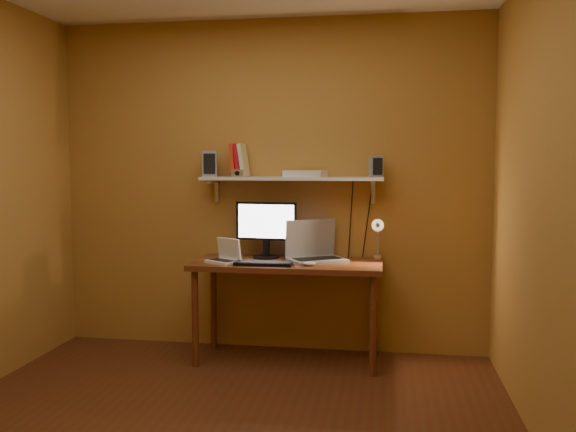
% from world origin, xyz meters
% --- Properties ---
extents(room, '(3.44, 3.24, 2.64)m').
position_xyz_m(room, '(0.00, 0.00, 1.30)').
color(room, '#502A14').
rests_on(room, ground).
extents(desk, '(1.40, 0.60, 0.75)m').
position_xyz_m(desk, '(0.19, 1.28, 0.66)').
color(desk, brown).
rests_on(desk, ground).
extents(wall_shelf, '(1.40, 0.25, 0.21)m').
position_xyz_m(wall_shelf, '(0.19, 1.47, 1.36)').
color(wall_shelf, white).
rests_on(wall_shelf, room).
extents(monitor, '(0.48, 0.22, 0.43)m').
position_xyz_m(monitor, '(-0.00, 1.44, 0.99)').
color(monitor, black).
rests_on(monitor, desk).
extents(laptop, '(0.49, 0.45, 0.30)m').
position_xyz_m(laptop, '(0.38, 1.39, 0.83)').
color(laptop, gray).
rests_on(laptop, desk).
extents(netbook, '(0.28, 0.26, 0.18)m').
position_xyz_m(netbook, '(-0.26, 1.18, 0.80)').
color(netbook, white).
rests_on(netbook, desk).
extents(keyboard, '(0.42, 0.14, 0.02)m').
position_xyz_m(keyboard, '(0.04, 1.11, 0.76)').
color(keyboard, black).
rests_on(keyboard, desk).
extents(mouse, '(0.09, 0.06, 0.03)m').
position_xyz_m(mouse, '(0.38, 1.13, 0.77)').
color(mouse, white).
rests_on(mouse, desk).
extents(desk_lamp, '(0.09, 0.23, 0.38)m').
position_xyz_m(desk_lamp, '(0.85, 1.41, 0.96)').
color(desk_lamp, silver).
rests_on(desk_lamp, desk).
extents(speaker_left, '(0.13, 0.13, 0.20)m').
position_xyz_m(speaker_left, '(-0.45, 1.46, 1.48)').
color(speaker_left, gray).
rests_on(speaker_left, wall_shelf).
extents(speaker_right, '(0.11, 0.11, 0.16)m').
position_xyz_m(speaker_right, '(0.83, 1.48, 1.46)').
color(speaker_right, gray).
rests_on(speaker_right, wall_shelf).
extents(books, '(0.13, 0.18, 0.26)m').
position_xyz_m(books, '(-0.23, 1.49, 1.50)').
color(books, red).
rests_on(books, wall_shelf).
extents(shelf_camera, '(0.10, 0.05, 0.06)m').
position_xyz_m(shelf_camera, '(-0.22, 1.40, 1.40)').
color(shelf_camera, silver).
rests_on(shelf_camera, wall_shelf).
extents(router, '(0.33, 0.25, 0.05)m').
position_xyz_m(router, '(0.30, 1.47, 1.40)').
color(router, white).
rests_on(router, wall_shelf).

